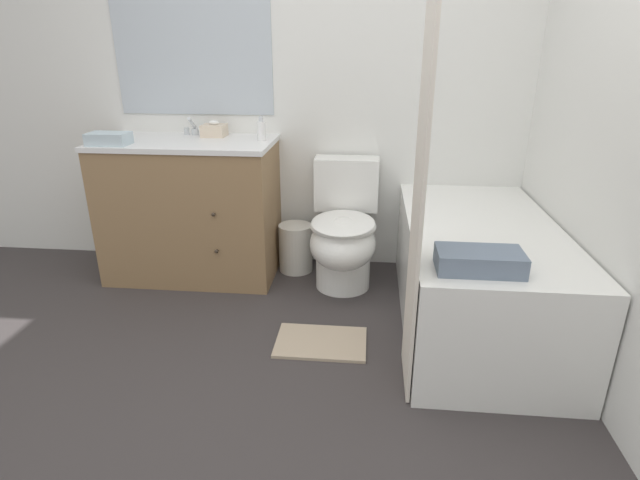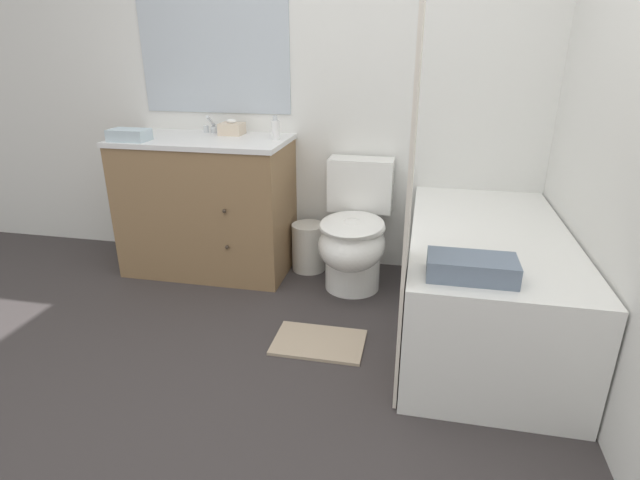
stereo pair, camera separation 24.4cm
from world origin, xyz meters
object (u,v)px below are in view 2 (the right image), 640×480
Objects in this scene: hand_towel_folded at (129,135)px; bath_towel_folded at (472,268)px; bath_mat at (319,342)px; wastebasket at (309,247)px; tissue_box at (232,128)px; vanity_cabinet at (208,204)px; sink_faucet at (213,128)px; toilet at (354,236)px; bathtub at (483,281)px; soap_dispenser at (275,129)px.

hand_towel_folded reaches higher than bath_towel_folded.
bath_mat is at bearing 158.32° from bath_towel_folded.
wastebasket is 0.93× the size of bath_towel_folded.
wastebasket is at bearing -5.73° from tissue_box.
vanity_cabinet is 7.56× the size of sink_faucet.
toilet is (0.98, -0.27, -0.58)m from sink_faucet.
bathtub is 4.36× the size of bath_towel_folded.
wastebasket is (0.65, 0.10, -0.29)m from vanity_cabinet.
wastebasket is at bearing 15.59° from hand_towel_folded.
hand_towel_folded is (-0.52, -0.34, -0.00)m from tissue_box.
toilet is at bearing -5.12° from vanity_cabinet.
soap_dispenser reaches higher than tissue_box.
soap_dispenser reaches higher than sink_faucet.
toilet is at bearing 152.45° from bathtub.
vanity_cabinet is 0.63m from hand_towel_folded.
toilet is at bearing -29.80° from wastebasket.
soap_dispenser is at bearing 135.90° from bath_towel_folded.
tissue_box is (-0.51, 0.05, 0.76)m from wastebasket.
wastebasket is 1.31m from hand_towel_folded.
tissue_box is at bearing 129.61° from bath_mat.
toilet is at bearing 122.02° from bath_towel_folded.
bath_mat is at bearing -50.39° from tissue_box.
bath_towel_folded is at bearing -39.72° from tissue_box.
bathtub is 6.49× the size of hand_towel_folded.
bathtub is at bearing -21.95° from soap_dispenser.
hand_towel_folded is at bearing 155.48° from bath_mat.
vanity_cabinet is 0.52m from tissue_box.
tissue_box is 0.62m from hand_towel_folded.
wastebasket reaches higher than bath_mat.
wastebasket is at bearing 106.27° from bath_mat.
tissue_box is 1.00× the size of soap_dispenser.
wastebasket is at bearing 150.20° from toilet.
bath_mat is at bearing -61.46° from soap_dispenser.
hand_towel_folded reaches higher than bath_mat.
bathtub reaches higher than bath_mat.
toilet is at bearing 4.23° from hand_towel_folded.
bath_towel_folded reaches higher than bath_mat.
hand_towel_folded is at bearing -146.90° from tissue_box.
tissue_box reaches higher than vanity_cabinet.
sink_faucet is at bearing 159.18° from bathtub.
toilet is 0.83m from bathtub.
soap_dispenser is at bearing -159.69° from wastebasket.
bathtub is at bearing -7.64° from hand_towel_folded.
soap_dispenser is 0.42× the size of bath_towel_folded.
bath_towel_folded is (-0.13, -0.57, 0.32)m from bathtub.
bath_mat is at bearing -46.55° from sink_faucet.
soap_dispenser reaches higher than hand_towel_folded.
sink_faucet is 0.31× the size of bath_mat.
wastebasket is at bearing -7.14° from sink_faucet.
vanity_cabinet is at bearing 146.52° from bath_towel_folded.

